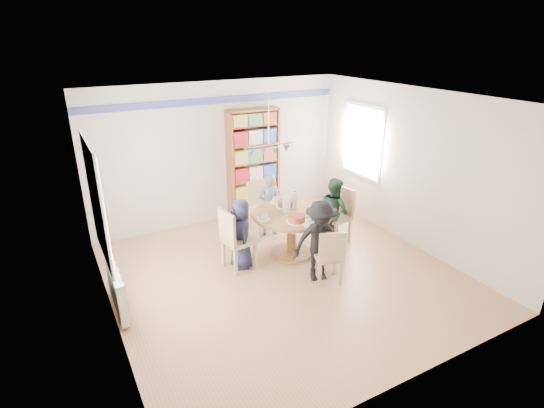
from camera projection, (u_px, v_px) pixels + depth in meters
ground at (284, 275)px, 6.59m from camera, size 5.00×5.00×0.00m
room_shell at (243, 161)px, 6.56m from camera, size 5.00×5.00×5.00m
radiator at (116, 288)px, 5.63m from camera, size 0.12×1.00×0.60m
dining_table at (292, 224)px, 7.02m from camera, size 1.30×1.30×0.75m
chair_left at (234, 237)px, 6.55m from camera, size 0.50×0.50×1.02m
chair_right at (340, 213)px, 7.50m from camera, size 0.49×0.49×0.99m
chair_far at (261, 204)px, 7.88m from camera, size 0.46×0.46×0.98m
chair_near at (330, 255)px, 6.20m from camera, size 0.50×0.50×0.89m
person_left at (241, 234)px, 6.64m from camera, size 0.42×0.59×1.14m
person_right at (334, 211)px, 7.40m from camera, size 0.51×0.63×1.21m
person_far at (269, 205)px, 7.72m from camera, size 0.47×0.36×1.18m
person_near at (320, 241)px, 6.27m from camera, size 0.92×0.68×1.27m
bookshelf at (253, 165)px, 8.38m from camera, size 1.03×0.31×2.17m
tableware at (290, 209)px, 6.93m from camera, size 1.26×1.26×0.33m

